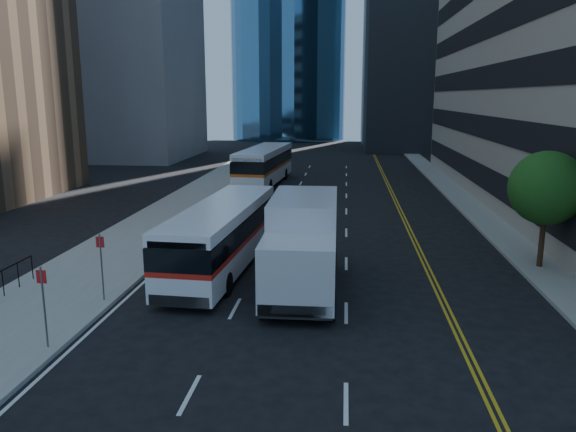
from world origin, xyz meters
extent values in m
plane|color=black|center=(0.00, 0.00, 0.00)|extent=(160.00, 160.00, 0.00)
cube|color=gray|center=(-10.50, 25.00, 0.07)|extent=(5.00, 90.00, 0.15)
cube|color=gray|center=(9.00, 25.00, 0.07)|extent=(2.00, 90.00, 0.15)
cube|color=gray|center=(-28.00, 52.00, 17.50)|extent=(18.00, 18.00, 35.00)
cylinder|color=#332114|center=(9.00, 8.00, 1.25)|extent=(0.24, 0.24, 2.20)
sphere|color=#134414|center=(9.00, 8.00, 3.65)|extent=(3.20, 3.20, 3.20)
cube|color=white|center=(-4.95, 6.70, 0.84)|extent=(3.12, 11.27, 1.02)
cube|color=red|center=(-4.95, 6.70, 1.44)|extent=(3.14, 11.29, 0.20)
cube|color=black|center=(-4.95, 6.70, 1.95)|extent=(3.14, 11.29, 0.84)
cube|color=white|center=(-4.95, 6.70, 2.65)|extent=(3.12, 11.27, 0.46)
cylinder|color=black|center=(-6.24, 3.43, 0.46)|extent=(0.34, 0.94, 0.93)
cylinder|color=black|center=(-4.07, 3.29, 0.46)|extent=(0.34, 0.94, 0.93)
cylinder|color=black|center=(-5.84, 9.73, 0.46)|extent=(0.34, 0.94, 0.93)
cylinder|color=black|center=(-3.67, 9.59, 0.46)|extent=(0.34, 0.94, 0.93)
cube|color=white|center=(-6.60, 31.04, 0.92)|extent=(3.55, 12.44, 1.13)
cube|color=#CF5713|center=(-6.60, 31.04, 1.59)|extent=(3.58, 12.46, 0.23)
cube|color=black|center=(-6.60, 31.04, 2.15)|extent=(3.58, 12.46, 0.92)
cube|color=white|center=(-6.60, 31.04, 2.92)|extent=(3.55, 12.44, 0.51)
cylinder|color=black|center=(-8.08, 27.46, 0.51)|extent=(0.38, 1.04, 1.02)
cylinder|color=black|center=(-5.66, 27.28, 0.51)|extent=(0.38, 1.04, 1.02)
cylinder|color=black|center=(-7.57, 34.40, 0.51)|extent=(0.38, 1.04, 1.02)
cylinder|color=black|center=(-5.15, 34.22, 0.51)|extent=(0.38, 1.04, 1.02)
cube|color=silver|center=(-1.19, 1.53, 1.56)|extent=(2.61, 2.40, 2.26)
cube|color=black|center=(-1.18, 0.51, 1.99)|extent=(2.38, 0.09, 1.18)
cube|color=silver|center=(-1.24, 5.29, 2.20)|extent=(2.65, 5.19, 2.79)
cube|color=black|center=(-1.23, 4.11, 0.59)|extent=(2.07, 7.11, 0.27)
cylinder|color=black|center=(-2.36, 1.30, 0.52)|extent=(0.31, 1.04, 1.03)
cylinder|color=black|center=(-0.02, 1.33, 0.52)|extent=(0.31, 1.04, 1.03)
cylinder|color=black|center=(-2.43, 6.67, 0.52)|extent=(0.31, 1.04, 1.03)
cylinder|color=black|center=(-0.09, 6.70, 0.52)|extent=(0.31, 1.04, 1.03)
camera|label=1|loc=(0.35, -16.80, 7.49)|focal=35.00mm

